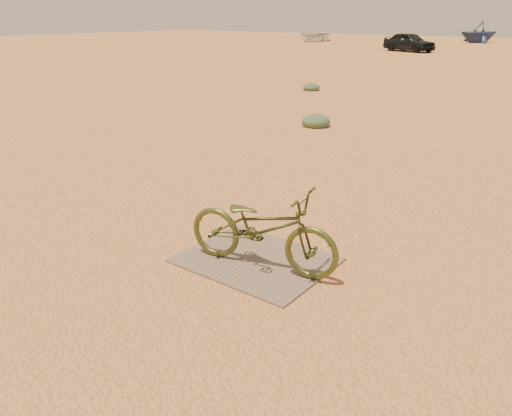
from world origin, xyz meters
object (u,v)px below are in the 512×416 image
Objects in this scene: plywood_board at (256,260)px; boat_far_left at (479,32)px; bicycle at (262,228)px; boat_near_left at (315,34)px; car at (409,42)px.

boat_far_left is at bearing 102.08° from plywood_board.
plywood_board is at bearing -38.71° from boat_far_left.
bicycle is 0.45× the size of boat_far_left.
boat_near_left is 15.18m from boat_far_left.
boat_near_left is 1.60× the size of boat_far_left.
plywood_board is 0.42× the size of boat_far_left.
boat_near_left is (-24.21, 41.45, 0.15)m from bicycle.
plywood_board is 33.96m from car.
car is at bearing -53.41° from boat_far_left.
bicycle is 34.09m from car.
boat_near_left reaches higher than plywood_board.
car is at bearing 108.61° from plywood_board.
boat_near_left is at bearing -117.34° from boat_far_left.
boat_far_left is at bearing 16.81° from car.
car is (-10.84, 32.18, 0.64)m from plywood_board.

